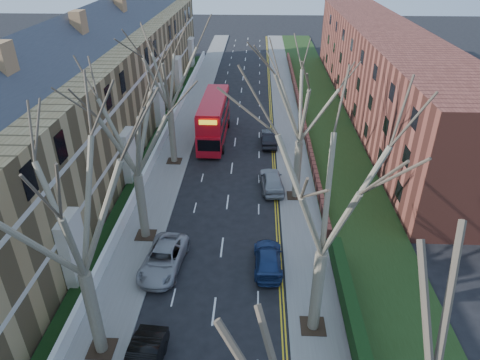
# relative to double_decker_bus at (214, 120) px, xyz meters

# --- Properties ---
(pavement_left) EXTENTS (3.00, 102.00, 0.12)m
(pavement_left) POSITION_rel_double_decker_bus_xyz_m (-3.71, 5.35, -2.15)
(pavement_left) COLOR slate
(pavement_left) RESTS_ON ground
(pavement_right) EXTENTS (3.00, 102.00, 0.12)m
(pavement_right) POSITION_rel_double_decker_bus_xyz_m (8.29, 5.35, -2.15)
(pavement_right) COLOR slate
(pavement_right) RESTS_ON ground
(terrace_left) EXTENTS (9.70, 78.00, 13.60)m
(terrace_left) POSITION_rel_double_decker_bus_xyz_m (-11.36, -2.65, 3.32)
(terrace_left) COLOR #9A7D4E
(terrace_left) RESTS_ON ground
(flats_right) EXTENTS (13.97, 54.00, 10.00)m
(flats_right) POSITION_rel_double_decker_bus_xyz_m (19.75, 9.35, 2.77)
(flats_right) COLOR brown
(flats_right) RESTS_ON ground
(front_wall_left) EXTENTS (0.30, 78.00, 1.00)m
(front_wall_left) POSITION_rel_double_decker_bus_xyz_m (-5.36, -2.65, -1.59)
(front_wall_left) COLOR white
(front_wall_left) RESTS_ON ground
(grass_verge_right) EXTENTS (6.00, 102.00, 0.06)m
(grass_verge_right) POSITION_rel_double_decker_bus_xyz_m (12.79, 5.35, -2.06)
(grass_verge_right) COLOR #1E3413
(grass_verge_right) RESTS_ON ground
(tree_left_mid) EXTENTS (10.50, 10.50, 14.71)m
(tree_left_mid) POSITION_rel_double_decker_bus_xyz_m (-3.41, -27.65, 7.34)
(tree_left_mid) COLOR brown
(tree_left_mid) RESTS_ON ground
(tree_left_far) EXTENTS (10.15, 10.15, 14.22)m
(tree_left_far) POSITION_rel_double_decker_bus_xyz_m (-3.41, -17.65, 7.03)
(tree_left_far) COLOR brown
(tree_left_far) RESTS_ON ground
(tree_left_dist) EXTENTS (10.50, 10.50, 14.71)m
(tree_left_dist) POSITION_rel_double_decker_bus_xyz_m (-3.41, -5.65, 7.35)
(tree_left_dist) COLOR brown
(tree_left_dist) RESTS_ON ground
(tree_right_mid) EXTENTS (10.50, 10.50, 14.71)m
(tree_right_mid) POSITION_rel_double_decker_bus_xyz_m (7.99, -25.65, 7.34)
(tree_right_mid) COLOR brown
(tree_right_mid) RESTS_ON ground
(tree_right_far) EXTENTS (10.15, 10.15, 14.22)m
(tree_right_far) POSITION_rel_double_decker_bus_xyz_m (7.99, -11.65, 7.03)
(tree_right_far) COLOR brown
(tree_right_far) RESTS_ON ground
(double_decker_bus) EXTENTS (2.87, 10.78, 4.50)m
(double_decker_bus) POSITION_rel_double_decker_bus_xyz_m (0.00, 0.00, 0.00)
(double_decker_bus) COLOR red
(double_decker_bus) RESTS_ON ground
(car_left_far) EXTENTS (2.92, 5.50, 1.47)m
(car_left_far) POSITION_rel_double_decker_bus_xyz_m (-1.40, -20.96, -1.48)
(car_left_far) COLOR #98989D
(car_left_far) RESTS_ON ground
(car_right_near) EXTENTS (1.89, 4.53, 1.31)m
(car_right_near) POSITION_rel_double_decker_bus_xyz_m (5.51, -20.57, -1.56)
(car_right_near) COLOR navy
(car_right_near) RESTS_ON ground
(car_right_mid) EXTENTS (2.38, 4.87, 1.60)m
(car_right_mid) POSITION_rel_double_decker_bus_xyz_m (5.99, -10.32, -1.41)
(car_right_mid) COLOR #93969B
(car_right_mid) RESTS_ON ground
(car_right_far) EXTENTS (1.67, 4.53, 1.48)m
(car_right_far) POSITION_rel_double_decker_bus_xyz_m (5.92, -1.09, -1.47)
(car_right_far) COLOR black
(car_right_far) RESTS_ON ground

